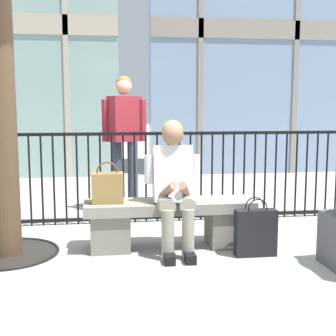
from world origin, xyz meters
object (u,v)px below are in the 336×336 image
shopping_bag (256,232)px  bystander_at_railing (124,133)px  seated_person_with_phone (174,182)px  stone_bench (169,219)px  handbag_on_bench (107,187)px

shopping_bag → bystander_at_railing: 2.35m
seated_person_with_phone → shopping_bag: size_ratio=2.29×
stone_bench → bystander_at_railing: bystander_at_railing is taller
shopping_bag → bystander_at_railing: bystander_at_railing is taller
seated_person_with_phone → shopping_bag: seated_person_with_phone is taller
stone_bench → handbag_on_bench: bearing=-179.0°
handbag_on_bench → shopping_bag: handbag_on_bench is taller
stone_bench → shopping_bag: 0.82m
seated_person_with_phone → handbag_on_bench: size_ratio=3.14×
seated_person_with_phone → bystander_at_railing: 1.77m
stone_bench → bystander_at_railing: 1.76m
seated_person_with_phone → bystander_at_railing: size_ratio=0.71×
handbag_on_bench → bystander_at_railing: 1.65m
seated_person_with_phone → handbag_on_bench: seated_person_with_phone is taller
seated_person_with_phone → shopping_bag: 0.86m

